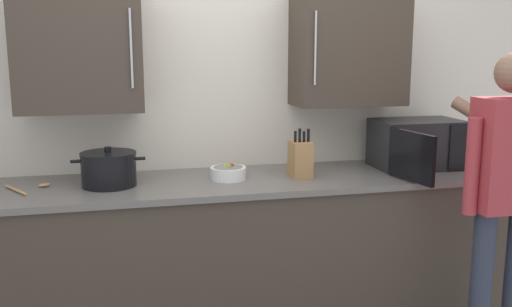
{
  "coord_description": "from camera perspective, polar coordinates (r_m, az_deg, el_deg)",
  "views": [
    {
      "loc": [
        -0.58,
        -2.24,
        1.69
      ],
      "look_at": [
        0.15,
        0.8,
        1.09
      ],
      "focal_mm": 40.09,
      "sensor_mm": 36.0,
      "label": 1
    }
  ],
  "objects": [
    {
      "name": "stock_pot",
      "position": [
        3.15,
        -14.48,
        -1.51
      ],
      "size": [
        0.39,
        0.29,
        0.21
      ],
      "color": "black",
      "rests_on": "counter_unit"
    },
    {
      "name": "wooden_spoon",
      "position": [
        3.23,
        -21.63,
        -3.17
      ],
      "size": [
        0.24,
        0.22,
        0.02
      ],
      "color": "tan",
      "rests_on": "counter_unit"
    },
    {
      "name": "back_wall_tiled",
      "position": [
        3.49,
        -3.95,
        7.44
      ],
      "size": [
        4.16,
        0.44,
        2.88
      ],
      "color": "beige",
      "rests_on": "ground_plane"
    },
    {
      "name": "counter_unit",
      "position": [
        3.37,
        -2.72,
        -10.43
      ],
      "size": [
        3.32,
        0.7,
        0.94
      ],
      "color": "#3D3328",
      "rests_on": "ground_plane"
    },
    {
      "name": "fruit_bowl",
      "position": [
        3.22,
        -2.76,
        -1.86
      ],
      "size": [
        0.2,
        0.2,
        0.09
      ],
      "color": "white",
      "rests_on": "counter_unit"
    },
    {
      "name": "knife_block",
      "position": [
        3.27,
        4.44,
        -0.51
      ],
      "size": [
        0.11,
        0.15,
        0.28
      ],
      "color": "#A37547",
      "rests_on": "counter_unit"
    },
    {
      "name": "microwave_oven",
      "position": [
        3.62,
        15.49,
        0.9
      ],
      "size": [
        0.53,
        0.71,
        0.29
      ],
      "color": "black",
      "rests_on": "counter_unit"
    },
    {
      "name": "person_figure",
      "position": [
        3.12,
        23.55,
        -3.01
      ],
      "size": [
        0.44,
        0.54,
        1.66
      ],
      "color": "#282D3D",
      "rests_on": "ground_plane"
    }
  ]
}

